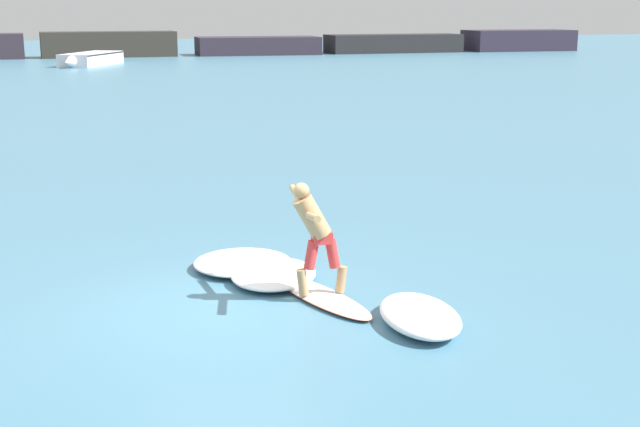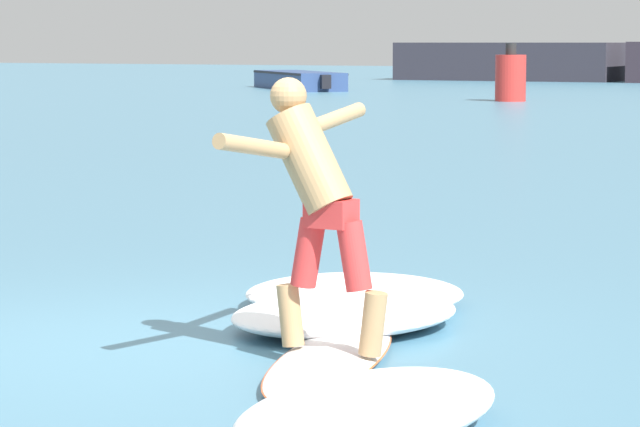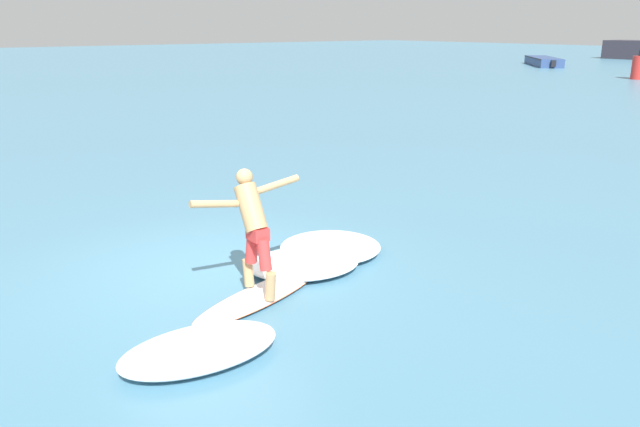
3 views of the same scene
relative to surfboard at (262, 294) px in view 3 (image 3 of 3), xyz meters
name	(u,v)px [view 3 (image 3 of 3)]	position (x,y,z in m)	size (l,w,h in m)	color
ground_plane	(211,269)	(-1.28, -0.04, -0.04)	(200.00, 200.00, 0.00)	teal
surfboard	(262,294)	(0.00, 0.00, 0.00)	(1.16, 2.46, 0.22)	white
surfer	(253,222)	(-0.10, -0.04, 0.96)	(0.77, 1.53, 1.56)	tan
small_boat_offshore	(543,61)	(-25.45, 45.08, 0.33)	(6.83, 6.88, 0.70)	navy
channel_marker_buoy	(640,67)	(-13.38, 37.25, 0.71)	(0.97, 0.97, 1.82)	red
wave_foam_at_tail	(303,263)	(-0.42, 0.97, 0.06)	(1.72, 1.94, 0.21)	white
wave_foam_at_nose	(330,247)	(-0.73, 1.72, 0.06)	(1.98, 2.00, 0.20)	white
wave_foam_beside	(200,349)	(0.91, -1.35, 0.08)	(1.15, 1.80, 0.26)	white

